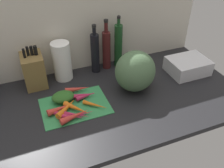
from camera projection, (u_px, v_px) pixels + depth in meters
The scene contains 24 objects.
ground_plane at pixel (96, 103), 139.43cm from camera, with size 170.00×80.00×3.00cm, color black.
wall_back at pixel (74, 25), 149.84cm from camera, with size 170.00×3.00×60.00cm, color beige.
cutting_board at pixel (75, 105), 135.04cm from camera, with size 36.36×26.13×0.80cm, color #338C4C.
carrot_0 at pixel (71, 117), 125.34cm from camera, with size 2.47×2.47×13.16cm, color #B2264C.
carrot_1 at pixel (79, 115), 126.34cm from camera, with size 2.21×2.21×17.18cm, color #B2264C.
carrot_2 at pixel (86, 96), 138.80cm from camera, with size 2.87×2.87×11.89cm, color #B2264C.
carrot_3 at pixel (95, 105), 132.80cm from camera, with size 2.34×2.34×14.11cm, color orange.
carrot_4 at pixel (74, 97), 137.63cm from camera, with size 3.59×3.59×11.79cm, color #B2264C.
carrot_5 at pixel (67, 115), 126.47cm from camera, with size 2.29×2.29×17.51cm, color #B2264C.
carrot_6 at pixel (67, 108), 130.08cm from camera, with size 3.47×3.47×15.31cm, color orange.
carrot_7 at pixel (77, 108), 129.89cm from camera, with size 3.21×3.21×15.88cm, color orange.
carrot_8 at pixel (78, 89), 143.45cm from camera, with size 3.42×3.42×14.21cm, color red.
carrot_9 at pixel (84, 95), 139.38cm from camera, with size 2.82×2.82×13.49cm, color #B2264C.
carrot_10 at pixel (60, 109), 129.44cm from camera, with size 3.57×3.57×13.34cm, color red.
carrot_11 at pixel (76, 115), 126.53cm from camera, with size 2.35×2.35×13.83cm, color #B2264C.
carrot_12 at pixel (75, 116), 125.05cm from camera, with size 3.59×3.59×16.24cm, color red.
carrot_greens_pile at pixel (63, 97), 136.16cm from camera, with size 12.39×9.53×5.24cm, color #2D6023.
winter_squash at pixel (135, 71), 141.05cm from camera, with size 23.53×21.87×24.42cm, color #4C6B47.
knife_block at pixel (34, 70), 145.87cm from camera, with size 12.20×16.28×25.37cm.
paper_towel_roll at pixel (62, 61), 150.13cm from camera, with size 11.17×11.17×24.41cm, color white.
bottle_0 at pixel (95, 53), 155.76cm from camera, with size 5.47×5.47×32.39cm.
bottle_1 at pixel (106, 49), 159.47cm from camera, with size 5.41×5.41×33.74cm.
bottle_2 at pixel (118, 45), 161.33cm from camera, with size 5.29×5.29×34.73cm.
dish_rack at pixel (188, 66), 159.98cm from camera, with size 25.04×19.84×9.36cm, color silver.
Camera 1 is at (-30.80, -102.24, 89.26)cm, focal length 39.47 mm.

